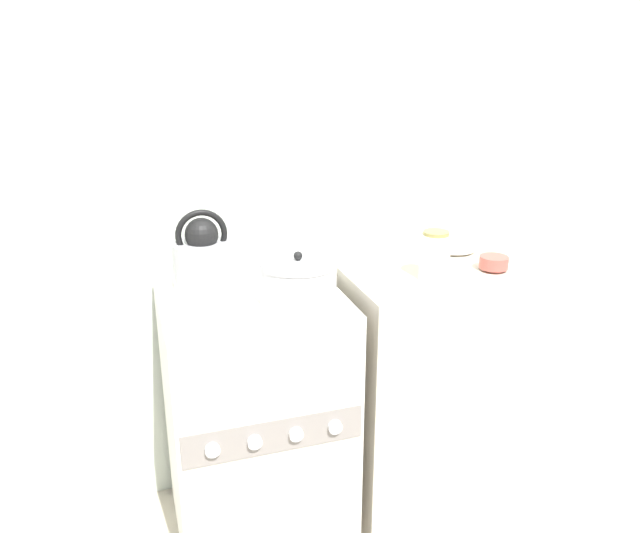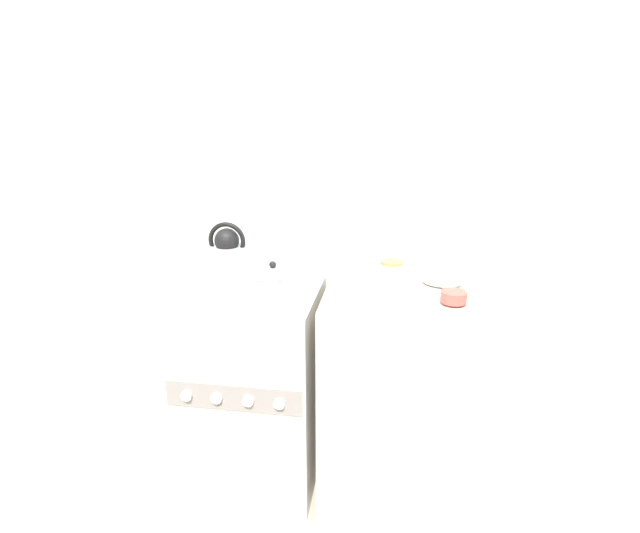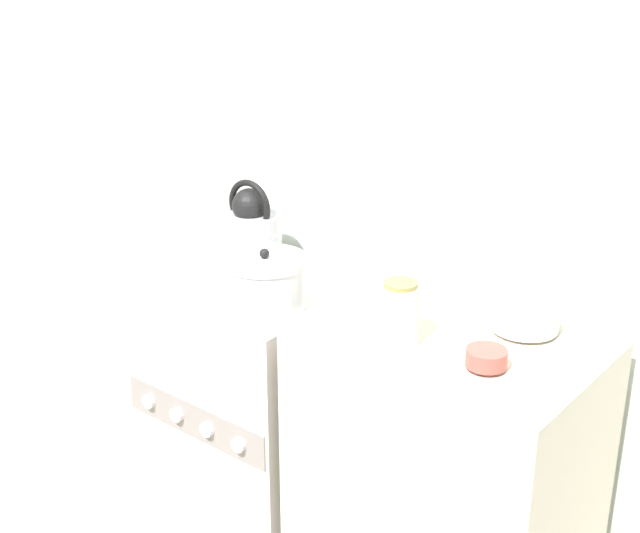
# 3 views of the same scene
# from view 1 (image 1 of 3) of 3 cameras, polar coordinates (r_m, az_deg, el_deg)

# --- Properties ---
(wall_back) EXTENTS (7.00, 0.06, 2.50)m
(wall_back) POSITION_cam_1_polar(r_m,az_deg,el_deg) (2.24, -8.50, 8.56)
(wall_back) COLOR silver
(wall_back) RESTS_ON ground_plane
(stove) EXTENTS (0.58, 0.57, 0.91)m
(stove) POSITION_cam_1_polar(r_m,az_deg,el_deg) (2.22, -5.88, -13.69)
(stove) COLOR silver
(stove) RESTS_ON ground_plane
(counter) EXTENTS (0.72, 0.53, 0.94)m
(counter) POSITION_cam_1_polar(r_m,az_deg,el_deg) (2.41, 10.54, -10.57)
(counter) COLOR beige
(counter) RESTS_ON ground_plane
(kettle) EXTENTS (0.24, 0.20, 0.27)m
(kettle) POSITION_cam_1_polar(r_m,az_deg,el_deg) (2.06, -10.59, 0.74)
(kettle) COLOR #B2B2B7
(kettle) RESTS_ON stove
(cooking_pot) EXTENTS (0.24, 0.24, 0.17)m
(cooking_pot) POSITION_cam_1_polar(r_m,az_deg,el_deg) (1.92, -2.00, -1.36)
(cooking_pot) COLOR silver
(cooking_pot) RESTS_ON stove
(enamel_bowl) EXTENTS (0.17, 0.17, 0.05)m
(enamel_bowl) POSITION_cam_1_polar(r_m,az_deg,el_deg) (2.39, 12.03, 2.13)
(enamel_bowl) COLOR beige
(enamel_bowl) RESTS_ON counter
(small_ceramic_bowl) EXTENTS (0.10, 0.10, 0.05)m
(small_ceramic_bowl) POSITION_cam_1_polar(r_m,az_deg,el_deg) (2.21, 15.60, 0.37)
(small_ceramic_bowl) COLOR #B75147
(small_ceramic_bowl) RESTS_ON counter
(storage_jar) EXTENTS (0.10, 0.10, 0.16)m
(storage_jar) POSITION_cam_1_polar(r_m,az_deg,el_deg) (2.06, 10.45, 0.95)
(storage_jar) COLOR silver
(storage_jar) RESTS_ON counter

